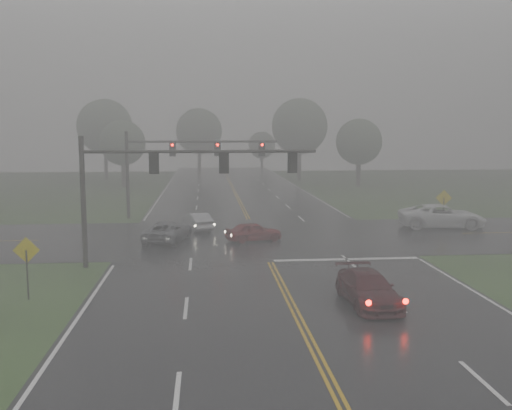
{
  "coord_description": "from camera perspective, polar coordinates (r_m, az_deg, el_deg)",
  "views": [
    {
      "loc": [
        -3.64,
        -17.4,
        7.39
      ],
      "look_at": [
        -0.64,
        16.0,
        3.06
      ],
      "focal_mm": 40.0,
      "sensor_mm": 36.0,
      "label": 1
    }
  ],
  "objects": [
    {
      "name": "signal_gantry_far",
      "position": [
        49.21,
        -8.18,
        4.73
      ],
      "size": [
        12.91,
        0.38,
        7.42
      ],
      "color": "black",
      "rests_on": "ground"
    },
    {
      "name": "sign_diamond_east",
      "position": [
        46.2,
        18.26,
        0.26
      ],
      "size": [
        1.21,
        0.27,
        2.94
      ],
      "rotation": [
        0.0,
        0.0,
        -0.18
      ],
      "color": "black",
      "rests_on": "ground"
    },
    {
      "name": "signal_gantry_near",
      "position": [
        31.42,
        -9.93,
        2.93
      ],
      "size": [
        12.82,
        0.31,
        7.16
      ],
      "color": "black",
      "rests_on": "ground"
    },
    {
      "name": "sedan_maroon",
      "position": [
        25.31,
        11.11,
        -9.76
      ],
      "size": [
        2.15,
        4.86,
        1.39
      ],
      "primitive_type": "imported",
      "rotation": [
        0.0,
        0.0,
        0.04
      ],
      "color": "#380A10",
      "rests_on": "ground"
    },
    {
      "name": "sign_diamond_west",
      "position": [
        27.04,
        -21.96,
        -4.91
      ],
      "size": [
        1.17,
        0.1,
        2.81
      ],
      "rotation": [
        0.0,
        0.0,
        -0.01
      ],
      "color": "black",
      "rests_on": "ground"
    },
    {
      "name": "ground",
      "position": [
        19.25,
        6.39,
        -15.26
      ],
      "size": [
        180.0,
        180.0,
        0.0
      ],
      "primitive_type": "plane",
      "color": "#29421C",
      "rests_on": "ground"
    },
    {
      "name": "tree_nw_a",
      "position": [
        78.77,
        -13.2,
        6.07
      ],
      "size": [
        6.09,
        6.09,
        8.95
      ],
      "color": "#342C22",
      "rests_on": "ground"
    },
    {
      "name": "tree_ne_a",
      "position": [
        86.69,
        4.37,
        7.84
      ],
      "size": [
        8.44,
        8.44,
        12.39
      ],
      "color": "#342C22",
      "rests_on": "ground"
    },
    {
      "name": "sedan_red",
      "position": [
        38.75,
        -0.24,
        -3.64
      ],
      "size": [
        4.06,
        2.43,
        1.3
      ],
      "primitive_type": "imported",
      "rotation": [
        0.0,
        0.0,
        1.82
      ],
      "color": "maroon",
      "rests_on": "ground"
    },
    {
      "name": "tree_e_near",
      "position": [
        78.6,
        10.25,
        6.23
      ],
      "size": [
        6.23,
        6.23,
        9.15
      ],
      "color": "#342C22",
      "rests_on": "ground"
    },
    {
      "name": "cross_street",
      "position": [
        40.26,
        0.14,
        -3.22
      ],
      "size": [
        120.0,
        14.0,
        0.02
      ],
      "primitive_type": "cube",
      "color": "black",
      "rests_on": "ground"
    },
    {
      "name": "pickup_white",
      "position": [
        46.36,
        18.07,
        -2.18
      ],
      "size": [
        6.83,
        3.82,
        1.8
      ],
      "primitive_type": "imported",
      "rotation": [
        0.0,
        0.0,
        1.44
      ],
      "color": "white",
      "rests_on": "ground"
    },
    {
      "name": "car_grey",
      "position": [
        39.06,
        -8.79,
        -3.64
      ],
      "size": [
        3.44,
        5.39,
        1.38
      ],
      "primitive_type": "imported",
      "rotation": [
        0.0,
        0.0,
        2.9
      ],
      "color": "#57595F",
      "rests_on": "ground"
    },
    {
      "name": "sedan_silver",
      "position": [
        43.31,
        -5.9,
        -2.51
      ],
      "size": [
        2.54,
        4.24,
        1.32
      ],
      "primitive_type": "imported",
      "rotation": [
        0.0,
        0.0,
        3.45
      ],
      "color": "#A6A8AE",
      "rests_on": "ground"
    },
    {
      "name": "main_road",
      "position": [
        38.3,
        0.41,
        -3.77
      ],
      "size": [
        18.0,
        160.0,
        0.02
      ],
      "primitive_type": "cube",
      "color": "black",
      "rests_on": "ground"
    },
    {
      "name": "stop_bar",
      "position": [
        33.65,
        9.03,
        -5.42
      ],
      "size": [
        8.5,
        0.5,
        0.01
      ],
      "primitive_type": "cube",
      "color": "silver",
      "rests_on": "ground"
    },
    {
      "name": "tree_n_mid",
      "position": [
        96.28,
        -5.72,
        7.34
      ],
      "size": [
        7.69,
        7.69,
        11.29
      ],
      "color": "#342C22",
      "rests_on": "ground"
    },
    {
      "name": "tree_n_far",
      "position": [
        107.18,
        0.59,
        6.01
      ],
      "size": [
        5.06,
        5.06,
        7.42
      ],
      "color": "#342C22",
      "rests_on": "ground"
    },
    {
      "name": "tree_nw_b",
      "position": [
        91.16,
        -14.88,
        7.59
      ],
      "size": [
        8.42,
        8.42,
        12.37
      ],
      "color": "#342C22",
      "rests_on": "ground"
    }
  ]
}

